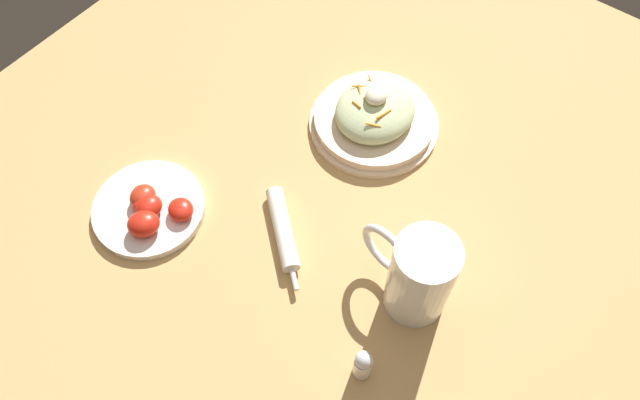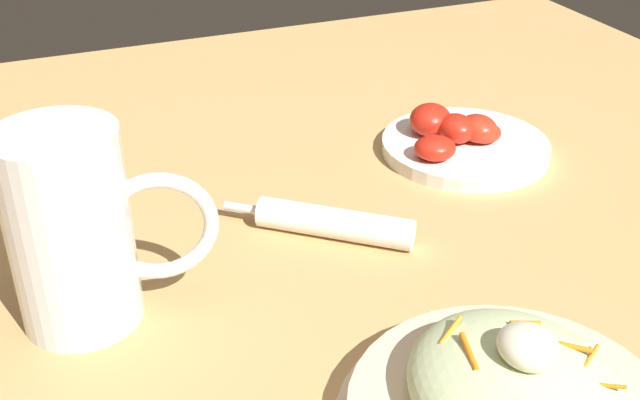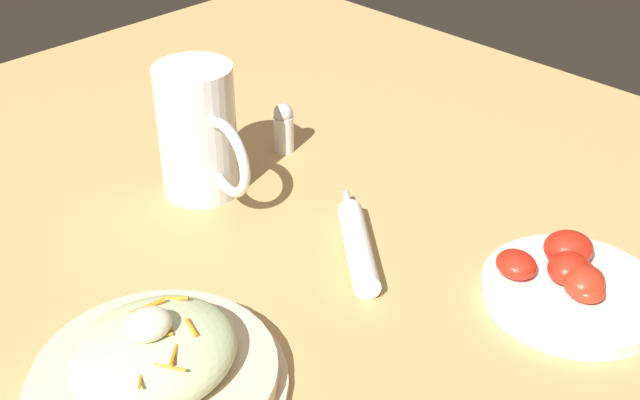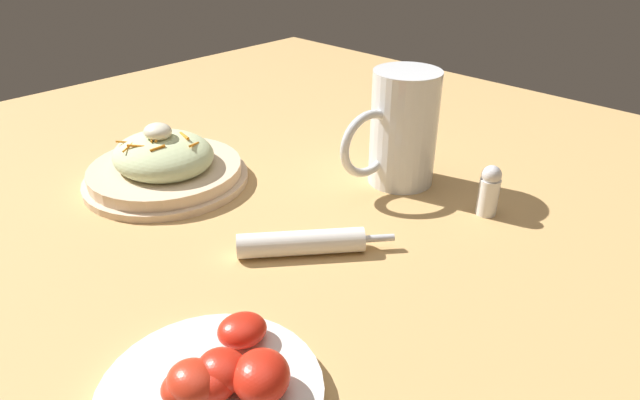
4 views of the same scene
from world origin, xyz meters
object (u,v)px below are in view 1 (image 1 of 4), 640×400
Objects in this scene: beer_mug at (418,279)px; salt_shaker at (363,364)px; salad_plate at (375,116)px; napkin_roll at (283,230)px; tomato_plate at (149,209)px.

salt_shaker is (-0.14, -0.00, -0.04)m from beer_mug.
beer_mug is at bearing 1.72° from salt_shaker.
salad_plate is at bearing 32.54° from salt_shaker.
napkin_roll is at bearing -177.85° from salad_plate.
beer_mug is 0.14m from salt_shaker.
beer_mug is 0.45m from tomato_plate.
beer_mug reaches higher than salt_shaker.
salad_plate reaches higher than napkin_roll.
tomato_plate is at bearing 107.81° from beer_mug.
beer_mug is at bearing -135.21° from salad_plate.
salt_shaker is at bearing -147.46° from salad_plate.
salt_shaker is (-0.11, -0.23, 0.02)m from napkin_roll.
salt_shaker is at bearing -114.62° from napkin_roll.
salad_plate is 1.53× the size of napkin_roll.
salt_shaker is (-0.00, -0.43, 0.02)m from tomato_plate.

